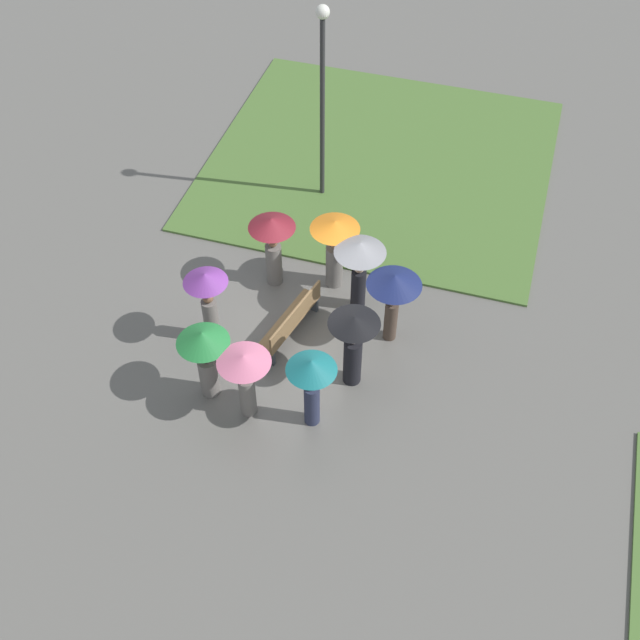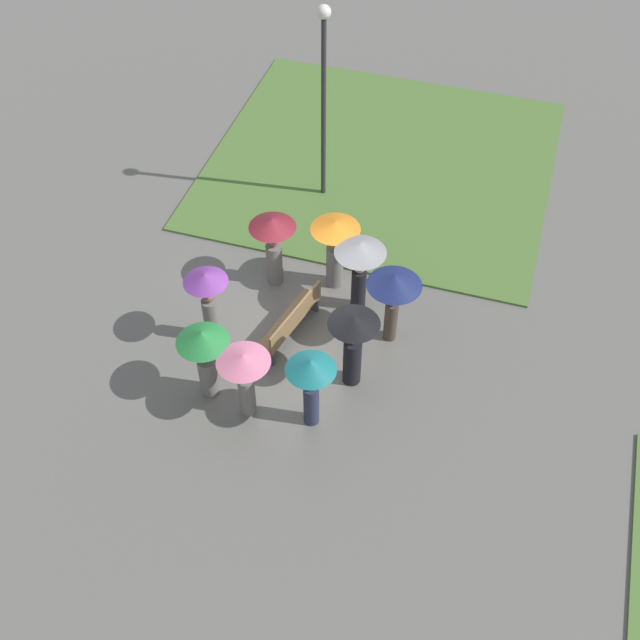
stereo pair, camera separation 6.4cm
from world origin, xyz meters
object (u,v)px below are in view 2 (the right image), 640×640
(crowd_person_purple, at_px, (208,295))
(crowd_person_black, at_px, (353,340))
(park_bench, at_px, (292,321))
(crowd_person_teal, at_px, (311,378))
(crowd_person_navy, at_px, (394,289))
(crowd_person_pink, at_px, (245,372))
(crowd_person_green, at_px, (204,350))
(lamp_post, at_px, (324,84))
(crowd_person_maroon, at_px, (273,238))
(crowd_person_orange, at_px, (335,242))
(crowd_person_grey, at_px, (360,259))

(crowd_person_purple, bearing_deg, crowd_person_black, -72.94)
(park_bench, relative_size, crowd_person_purple, 1.05)
(crowd_person_teal, bearing_deg, crowd_person_purple, 108.75)
(crowd_person_navy, bearing_deg, crowd_person_pink, -91.18)
(crowd_person_black, height_order, crowd_person_green, crowd_person_black)
(park_bench, bearing_deg, crowd_person_black, 76.45)
(lamp_post, relative_size, crowd_person_teal, 2.75)
(crowd_person_green, xyz_separation_m, crowd_person_teal, (0.09, 2.20, 0.07))
(crowd_person_black, bearing_deg, crowd_person_maroon, -18.82)
(crowd_person_black, distance_m, crowd_person_orange, 2.86)
(crowd_person_pink, bearing_deg, park_bench, 171.50)
(crowd_person_navy, height_order, crowd_person_orange, crowd_person_orange)
(crowd_person_black, bearing_deg, crowd_person_teal, 92.49)
(crowd_person_orange, height_order, crowd_person_maroon, crowd_person_maroon)
(park_bench, distance_m, crowd_person_black, 1.92)
(crowd_person_orange, relative_size, crowd_person_green, 1.03)
(crowd_person_maroon, xyz_separation_m, crowd_person_grey, (0.22, 2.05, 0.13))
(crowd_person_purple, relative_size, crowd_person_green, 1.07)
(crowd_person_black, bearing_deg, lamp_post, -43.61)
(crowd_person_purple, xyz_separation_m, crowd_person_pink, (1.61, 1.41, -0.10))
(park_bench, height_order, crowd_person_pink, crowd_person_pink)
(crowd_person_green, distance_m, crowd_person_teal, 2.21)
(crowd_person_maroon, distance_m, crowd_person_grey, 2.06)
(crowd_person_maroon, bearing_deg, crowd_person_black, -2.92)
(crowd_person_grey, bearing_deg, crowd_person_teal, -13.96)
(crowd_person_maroon, xyz_separation_m, crowd_person_green, (3.43, -0.21, -0.03))
(park_bench, relative_size, crowd_person_black, 1.06)
(crowd_person_maroon, bearing_deg, crowd_person_purple, -69.08)
(crowd_person_maroon, bearing_deg, crowd_person_pink, -39.18)
(park_bench, bearing_deg, crowd_person_teal, 41.56)
(park_bench, bearing_deg, crowd_person_navy, 119.41)
(crowd_person_black, bearing_deg, crowd_person_green, 46.91)
(crowd_person_green, bearing_deg, crowd_person_purple, 94.08)
(crowd_person_pink, height_order, crowd_person_teal, crowd_person_teal)
(crowd_person_black, relative_size, crowd_person_navy, 1.03)
(crowd_person_teal, bearing_deg, lamp_post, 62.31)
(crowd_person_purple, height_order, crowd_person_grey, crowd_person_purple)
(crowd_person_black, height_order, crowd_person_pink, crowd_person_black)
(crowd_person_pink, bearing_deg, crowd_person_navy, 137.68)
(crowd_person_navy, relative_size, crowd_person_teal, 1.00)
(crowd_person_orange, height_order, crowd_person_purple, crowd_person_purple)
(crowd_person_orange, distance_m, crowd_person_pink, 4.04)
(crowd_person_teal, bearing_deg, crowd_person_black, 25.77)
(lamp_post, height_order, crowd_person_green, lamp_post)
(lamp_post, distance_m, crowd_person_teal, 7.38)
(lamp_post, height_order, crowd_person_teal, lamp_post)
(crowd_person_black, distance_m, crowd_person_teal, 1.32)
(park_bench, relative_size, lamp_post, 0.40)
(crowd_person_pink, height_order, crowd_person_maroon, crowd_person_maroon)
(crowd_person_maroon, relative_size, crowd_person_grey, 0.98)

